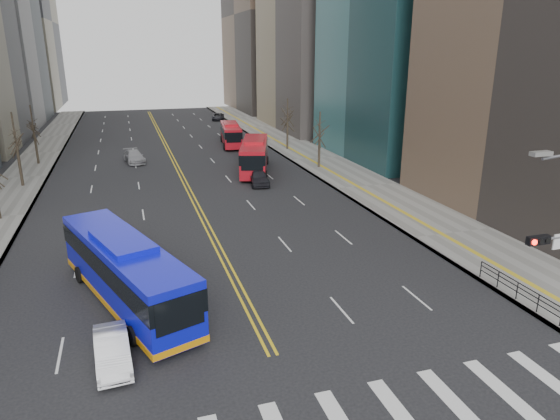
% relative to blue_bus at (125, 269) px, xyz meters
% --- Properties ---
extents(sidewalk_right, '(7.00, 130.00, 0.15)m').
position_rel_blue_bus_xyz_m(sidewalk_right, '(23.69, 32.78, -1.93)').
color(sidewalk_right, slate).
rests_on(sidewalk_right, ground).
extents(sidewalk_left, '(5.00, 130.00, 0.15)m').
position_rel_blue_bus_xyz_m(sidewalk_left, '(-10.31, 32.78, -1.93)').
color(sidewalk_left, slate).
rests_on(sidewalk_left, ground).
extents(centerline, '(0.55, 100.00, 0.01)m').
position_rel_blue_bus_xyz_m(centerline, '(6.19, 42.78, -2.00)').
color(centerline, gold).
rests_on(centerline, ground).
extents(pedestrian_railing, '(0.06, 6.06, 1.02)m').
position_rel_blue_bus_xyz_m(pedestrian_railing, '(20.49, -6.22, -1.18)').
color(pedestrian_railing, black).
rests_on(pedestrian_railing, sidewalk_right).
extents(street_trees, '(35.20, 47.20, 7.60)m').
position_rel_blue_bus_xyz_m(street_trees, '(-0.99, 22.34, 2.87)').
color(street_trees, black).
rests_on(street_trees, ground).
extents(blue_bus, '(7.09, 13.37, 3.81)m').
position_rel_blue_bus_xyz_m(blue_bus, '(0.00, 0.00, 0.00)').
color(blue_bus, '#0D12CA').
rests_on(blue_bus, ground).
extents(red_bus_near, '(6.09, 12.12, 3.74)m').
position_rel_blue_bus_xyz_m(red_bus_near, '(14.53, 28.40, 0.07)').
color(red_bus_near, red).
rests_on(red_bus_near, ground).
extents(red_bus_far, '(3.74, 10.64, 3.32)m').
position_rel_blue_bus_xyz_m(red_bus_far, '(15.32, 45.39, -0.15)').
color(red_bus_far, red).
rests_on(red_bus_far, ground).
extents(car_white, '(1.75, 4.25, 1.37)m').
position_rel_blue_bus_xyz_m(car_white, '(-0.76, -5.66, -1.32)').
color(car_white, white).
rests_on(car_white, ground).
extents(car_dark_mid, '(2.41, 4.84, 1.58)m').
position_rel_blue_bus_xyz_m(car_dark_mid, '(13.43, 22.59, -1.21)').
color(car_dark_mid, black).
rests_on(car_dark_mid, ground).
extents(car_silver, '(2.86, 5.39, 1.49)m').
position_rel_blue_bus_xyz_m(car_silver, '(1.43, 37.45, -1.26)').
color(car_silver, gray).
rests_on(car_silver, ground).
extents(car_dark_far, '(3.33, 5.32, 1.37)m').
position_rel_blue_bus_xyz_m(car_dark_far, '(18.69, 73.89, -1.31)').
color(car_dark_far, black).
rests_on(car_dark_far, ground).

